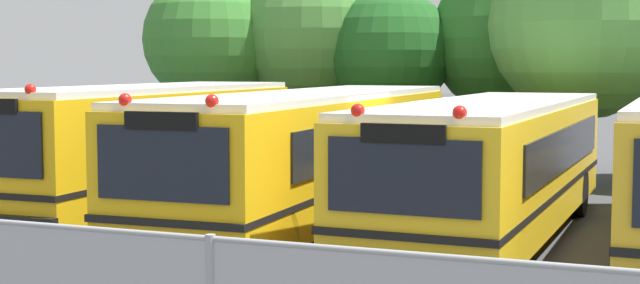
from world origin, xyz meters
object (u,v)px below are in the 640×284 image
school_bus_2 (492,163)px  tree_2 (384,51)px  tree_1 (314,28)px  tree_3 (508,36)px  school_bus_1 (314,152)px  tree_0 (212,38)px  school_bus_0 (146,144)px  tree_4 (578,23)px

school_bus_2 → tree_2: tree_2 is taller
tree_1 → tree_3: 5.56m
school_bus_2 → tree_1: bearing=-51.4°
school_bus_1 → tree_0: tree_0 is taller
school_bus_2 → tree_1: 11.99m
school_bus_0 → tree_3: tree_3 is taller
tree_2 → tree_4: size_ratio=0.81×
school_bus_1 → tree_4: size_ratio=1.82×
school_bus_1 → tree_1: 10.07m
tree_1 → school_bus_2: bearing=-52.7°
school_bus_1 → tree_1: bearing=-69.6°
tree_0 → tree_2: (4.97, 0.87, -0.39)m
school_bus_1 → tree_1: size_ratio=1.87×
tree_0 → tree_4: (10.36, -0.27, 0.25)m
school_bus_2 → tree_2: (-4.85, 8.98, 2.09)m
school_bus_0 → school_bus_2: (7.11, -0.25, -0.10)m
tree_0 → tree_1: size_ratio=0.92×
school_bus_2 → tree_1: tree_1 is taller
school_bus_2 → tree_4: (0.54, 7.83, 2.72)m
school_bus_0 → tree_3: bearing=-120.5°
school_bus_1 → tree_1: tree_1 is taller
school_bus_0 → school_bus_2: size_ratio=0.92×
school_bus_2 → tree_2: size_ratio=1.98×
tree_4 → school_bus_2: bearing=-94.0°
tree_0 → tree_1: bearing=23.1°
tree_0 → school_bus_2: bearing=-39.6°
tree_1 → tree_2: (2.23, -0.30, -0.68)m
tree_2 → tree_4: (5.39, -1.15, 0.64)m
tree_2 → school_bus_0: bearing=-104.5°
school_bus_0 → tree_4: 11.09m
tree_0 → tree_3: (8.23, 2.04, 0.01)m
school_bus_1 → tree_3: size_ratio=1.98×
tree_3 → tree_4: 3.16m
school_bus_0 → tree_4: bearing=-136.6°
tree_2 → tree_4: bearing=-12.0°
tree_2 → tree_4: tree_4 is taller
tree_0 → tree_2: bearing=10.0°
tree_2 → tree_4: 5.54m
school_bus_0 → tree_2: size_ratio=1.83×
school_bus_0 → school_bus_1: size_ratio=0.82×
tree_1 → tree_2: bearing=-7.5°
tree_0 → tree_4: 10.36m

